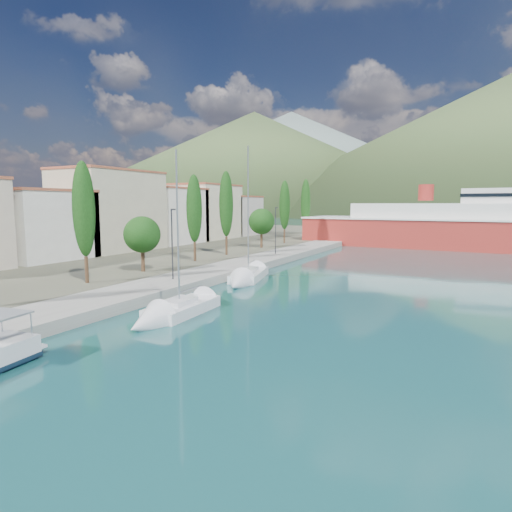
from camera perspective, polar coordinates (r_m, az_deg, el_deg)
The scene contains 9 objects.
ground at distance 134.35m, azimuth 21.20°, elevation 3.36°, with size 1400.00×1400.00×0.00m, color #184D4F.
quay at distance 46.20m, azimuth -3.12°, elevation -1.61°, with size 5.00×88.00×0.80m, color gray.
land_strip at distance 78.89m, azimuth -23.72°, elevation 1.32°, with size 70.00×148.00×0.70m, color #565644.
town_buildings at distance 68.27m, azimuth -15.33°, elevation 5.27°, with size 9.20×69.20×11.30m.
tree_row at distance 54.17m, azimuth -4.84°, elevation 5.64°, with size 3.88×63.71×11.24m.
lamp_posts at distance 36.84m, azimuth -11.75°, elevation 1.86°, with size 0.15×45.10×6.06m.
sailboat_near at distance 27.57m, azimuth -12.05°, elevation -7.79°, with size 2.80×8.20×11.63m.
sailboat_mid at distance 39.63m, azimuth -1.67°, elevation -3.13°, with size 4.82×9.81×13.65m.
ferry at distance 77.82m, azimuth 27.33°, elevation 3.31°, with size 56.42×14.23×11.11m.
Camera 1 is at (14.11, -13.41, 7.24)m, focal length 30.00 mm.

